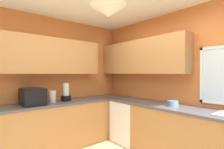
% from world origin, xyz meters
% --- Properties ---
extents(room_shell, '(4.02, 3.51, 2.68)m').
position_xyz_m(room_shell, '(-0.78, 0.57, 1.84)').
color(room_shell, '#D17238').
rests_on(room_shell, ground_plane).
extents(counter_run_left, '(0.65, 3.12, 0.90)m').
position_xyz_m(counter_run_left, '(-1.64, 0.00, 0.45)').
color(counter_run_left, '#AD7542').
rests_on(counter_run_left, ground_plane).
extents(counter_run_back, '(3.11, 0.65, 0.90)m').
position_xyz_m(counter_run_back, '(0.21, 1.38, 0.45)').
color(counter_run_back, '#AD7542').
rests_on(counter_run_back, ground_plane).
extents(dishwasher, '(0.60, 0.60, 0.86)m').
position_xyz_m(dishwasher, '(-0.98, 1.35, 0.43)').
color(dishwasher, white).
rests_on(dishwasher, ground_plane).
extents(microwave, '(0.48, 0.36, 0.29)m').
position_xyz_m(microwave, '(-1.64, -0.41, 1.05)').
color(microwave, black).
rests_on(microwave, counter_run_left).
extents(kettle, '(0.13, 0.13, 0.23)m').
position_xyz_m(kettle, '(-1.62, -0.07, 1.02)').
color(kettle, '#B7B7BC').
rests_on(kettle, counter_run_left).
extents(bowl, '(0.18, 0.18, 0.09)m').
position_xyz_m(bowl, '(0.02, 1.38, 0.95)').
color(bowl, '#4C7099').
rests_on(bowl, counter_run_back).
extents(blender_appliance, '(0.15, 0.15, 0.36)m').
position_xyz_m(blender_appliance, '(-1.64, 0.22, 1.06)').
color(blender_appliance, black).
rests_on(blender_appliance, counter_run_left).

